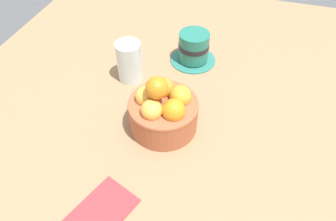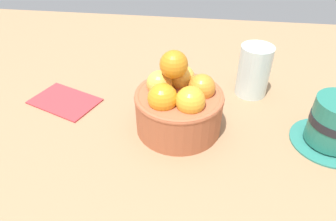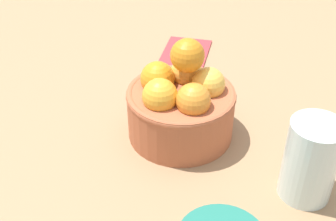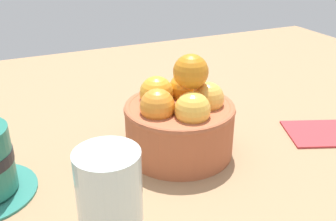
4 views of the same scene
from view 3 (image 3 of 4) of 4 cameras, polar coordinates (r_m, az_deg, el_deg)
ground_plane at (r=61.70cm, az=1.59°, el=-4.24°), size 130.62×105.59×3.50cm
terracotta_bowl at (r=57.67cm, az=1.69°, el=0.90°), size 14.46×14.46×13.79cm
water_glass at (r=51.38cm, az=18.20°, el=-6.24°), size 6.09×6.09×9.98cm
folded_napkin at (r=79.61cm, az=2.24°, el=7.52°), size 14.50×12.00×0.60cm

